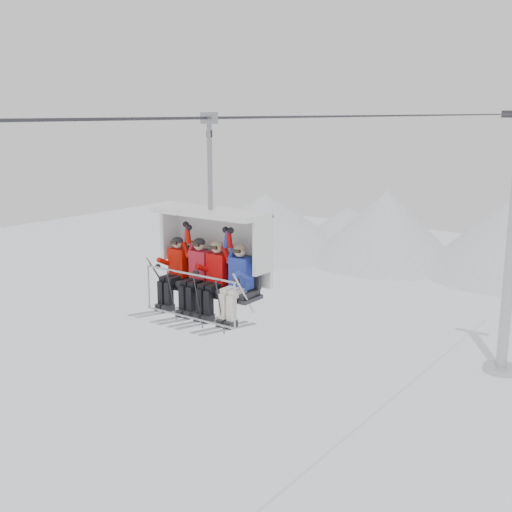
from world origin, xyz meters
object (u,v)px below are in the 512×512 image
Objects in this scene: skier_center_left at (197,272)px; skier_center_right at (215,276)px; lift_tower_right at (510,265)px; skier_far_right at (238,280)px; chairlift_carrier at (215,249)px; skier_far_left at (175,269)px.

skier_center_left is 0.47m from skier_center_right.
lift_tower_right is 24.13m from skier_center_right.
skier_center_left is at bearing 180.00° from skier_far_right.
skier_far_right is (0.81, -0.30, -0.47)m from chairlift_carrier.
skier_center_right is 0.58m from skier_far_right.
skier_center_right is at bearing 180.00° from skier_far_right.
skier_far_right is at bearing -20.54° from chairlift_carrier.
skier_center_left is at bearing -127.35° from chairlift_carrier.
skier_center_left is 1.00× the size of skier_far_right.
lift_tower_right is 7.99× the size of skier_center_right.
skier_center_right is at bearing 0.30° from skier_far_left.
chairlift_carrier reaches higher than skier_far_left.
skier_center_right is at bearing -52.40° from chairlift_carrier.
lift_tower_right is 24.15m from skier_far_right.
skier_far_left is at bearing -179.48° from skier_center_left.
skier_center_right is at bearing 0.00° from skier_center_left.
lift_tower_right is 3.38× the size of chairlift_carrier.
chairlift_carrier is 2.36× the size of skier_center_right.
skier_far_left is 1.00× the size of skier_center_right.
skier_far_right is at bearing 0.00° from skier_center_left.
skier_far_left is at bearing -179.70° from skier_center_right.
lift_tower_right reaches higher than skier_far_left.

